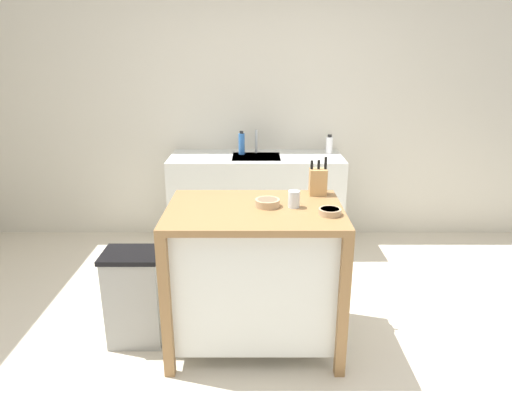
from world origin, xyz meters
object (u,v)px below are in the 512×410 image
(bowl_ceramic_small, at_px, (269,203))
(bowl_stoneware_deep, at_px, (331,212))
(drinking_cup, at_px, (295,199))
(bottle_dish_soap, at_px, (243,143))
(bottle_hand_soap, at_px, (331,145))
(kitchen_island, at_px, (256,270))
(knife_block, at_px, (319,181))
(trash_bin, at_px, (136,297))
(sink_faucet, at_px, (258,141))

(bowl_ceramic_small, bearing_deg, bowl_stoneware_deep, -22.67)
(drinking_cup, bearing_deg, bottle_dish_soap, 102.30)
(bottle_hand_soap, height_order, bottle_dish_soap, bottle_dish_soap)
(drinking_cup, relative_size, bottle_dish_soap, 0.46)
(drinking_cup, bearing_deg, bowl_stoneware_deep, -34.02)
(kitchen_island, height_order, bottle_dish_soap, bottle_dish_soap)
(bowl_stoneware_deep, xyz_separation_m, bottle_dish_soap, (-0.56, 1.79, 0.04))
(knife_block, xyz_separation_m, bottle_hand_soap, (0.29, 1.44, -0.05))
(knife_block, relative_size, trash_bin, 0.40)
(drinking_cup, bearing_deg, kitchen_island, -177.08)
(drinking_cup, relative_size, sink_faucet, 0.46)
(knife_block, relative_size, bowl_ceramic_small, 1.67)
(drinking_cup, bearing_deg, bowl_ceramic_small, 174.39)
(bottle_hand_soap, xyz_separation_m, bottle_dish_soap, (-0.83, -0.04, 0.02))
(bottle_dish_soap, bearing_deg, bowl_stoneware_deep, -72.70)
(knife_block, distance_m, trash_bin, 1.39)
(kitchen_island, xyz_separation_m, drinking_cup, (0.23, 0.01, 0.46))
(knife_block, height_order, bottle_hand_soap, knife_block)
(sink_faucet, height_order, bottle_hand_soap, sink_faucet)
(bowl_stoneware_deep, bearing_deg, bowl_ceramic_small, 157.33)
(knife_block, xyz_separation_m, sink_faucet, (-0.40, 1.46, -0.02))
(knife_block, relative_size, bottle_hand_soap, 1.39)
(bowl_stoneware_deep, distance_m, sink_faucet, 1.90)
(bowl_stoneware_deep, height_order, drinking_cup, drinking_cup)
(sink_faucet, relative_size, bottle_dish_soap, 1.00)
(bowl_ceramic_small, height_order, bottle_dish_soap, bottle_dish_soap)
(bowl_ceramic_small, height_order, sink_faucet, sink_faucet)
(bottle_dish_soap, bearing_deg, trash_bin, -111.11)
(kitchen_island, height_order, drinking_cup, drinking_cup)
(kitchen_island, height_order, sink_faucet, sink_faucet)
(kitchen_island, relative_size, bottle_hand_soap, 5.91)
(kitchen_island, distance_m, bottle_hand_soap, 1.90)
(trash_bin, bearing_deg, knife_block, 12.52)
(bowl_ceramic_small, relative_size, bowl_stoneware_deep, 1.14)
(bowl_stoneware_deep, height_order, bottle_dish_soap, bottle_dish_soap)
(trash_bin, bearing_deg, bowl_stoneware_deep, -6.03)
(bottle_hand_soap, bearing_deg, drinking_cup, -105.36)
(bowl_ceramic_small, bearing_deg, kitchen_island, -160.32)
(kitchen_island, xyz_separation_m, sink_faucet, (0.01, 1.73, 0.48))
(sink_faucet, height_order, bottle_dish_soap, same)
(sink_faucet, bearing_deg, drinking_cup, -82.56)
(bowl_stoneware_deep, xyz_separation_m, trash_bin, (-1.20, 0.13, -0.63))
(drinking_cup, xyz_separation_m, sink_faucet, (-0.22, 1.72, 0.02))
(trash_bin, bearing_deg, bottle_hand_soap, 49.20)
(bottle_hand_soap, bearing_deg, kitchen_island, -112.30)
(bowl_ceramic_small, distance_m, bottle_hand_soap, 1.79)
(knife_block, relative_size, drinking_cup, 2.46)
(bowl_ceramic_small, relative_size, drinking_cup, 1.47)
(trash_bin, relative_size, bottle_hand_soap, 3.52)
(bowl_ceramic_small, bearing_deg, drinking_cup, -5.61)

